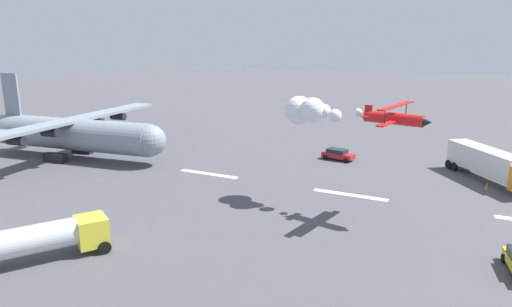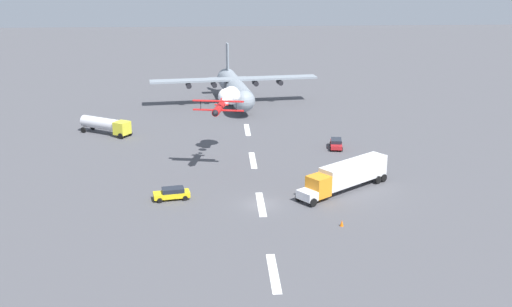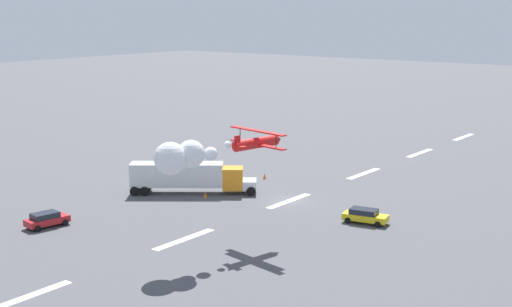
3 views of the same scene
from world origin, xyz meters
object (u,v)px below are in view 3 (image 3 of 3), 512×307
semi_truck_orange (189,176)px  airport_staff_sedan (365,216)px  followme_car_yellow (47,219)px  traffic_cone_far (205,194)px  stunt_biplane_red (193,154)px  traffic_cone_near (265,176)px

semi_truck_orange → airport_staff_sedan: semi_truck_orange is taller
followme_car_yellow → traffic_cone_far: followme_car_yellow is taller
stunt_biplane_red → traffic_cone_near: bearing=-155.4°
airport_staff_sedan → traffic_cone_far: (2.28, -19.92, -0.44)m
semi_truck_orange → traffic_cone_near: size_ratio=18.22×
airport_staff_sedan → traffic_cone_near: size_ratio=6.45×
stunt_biplane_red → traffic_cone_far: stunt_biplane_red is taller
traffic_cone_near → stunt_biplane_red: bearing=24.6°
airport_staff_sedan → traffic_cone_near: bearing=-115.5°
airport_staff_sedan → traffic_cone_far: airport_staff_sedan is taller
followme_car_yellow → airport_staff_sedan: 32.59m
semi_truck_orange → traffic_cone_far: 3.44m
stunt_biplane_red → traffic_cone_near: 31.38m
followme_car_yellow → traffic_cone_far: (-18.47, 5.20, -0.44)m
stunt_biplane_red → traffic_cone_near: (-27.37, -12.52, -8.88)m
followme_car_yellow → airport_staff_sedan: bearing=129.5°
followme_car_yellow → traffic_cone_near: size_ratio=6.11×
semi_truck_orange → followme_car_yellow: (18.86, -2.28, -1.32)m
semi_truck_orange → followme_car_yellow: 19.04m
followme_car_yellow → traffic_cone_near: (-30.31, 5.09, -0.44)m
traffic_cone_near → airport_staff_sedan: bearing=64.5°
stunt_biplane_red → followme_car_yellow: size_ratio=3.12×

